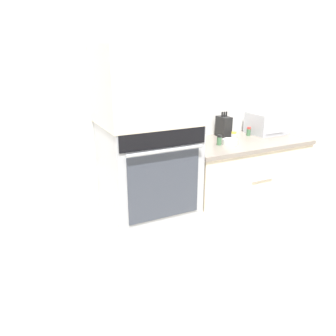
{
  "coord_description": "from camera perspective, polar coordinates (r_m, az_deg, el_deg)",
  "views": [
    {
      "loc": [
        -1.32,
        -2.0,
        1.66
      ],
      "look_at": [
        -0.22,
        0.21,
        0.79
      ],
      "focal_mm": 35.0,
      "sensor_mm": 36.0,
      "label": 1
    }
  ],
  "objects": [
    {
      "name": "condiment_jar_mid",
      "position": [
        3.07,
        11.37,
        5.54
      ],
      "size": [
        0.05,
        0.05,
        0.07
      ],
      "color": "silver",
      "rests_on": "counter_unit"
    },
    {
      "name": "counter_unit",
      "position": [
        3.22,
        12.21,
        -3.06
      ],
      "size": [
        1.18,
        0.63,
        0.91
      ],
      "color": "beige",
      "rests_on": "ground_plane"
    },
    {
      "name": "ground_plane",
      "position": [
        2.91,
        6.0,
        -15.47
      ],
      "size": [
        12.0,
        12.0,
        0.0
      ],
      "primitive_type": "plane",
      "color": "beige"
    },
    {
      "name": "bowl",
      "position": [
        2.91,
        10.74,
        4.53
      ],
      "size": [
        0.13,
        0.13,
        0.04
      ],
      "color": "white",
      "rests_on": "counter_unit"
    },
    {
      "name": "oven_cabinet_upper",
      "position": [
        2.5,
        -3.79,
        14.25
      ],
      "size": [
        0.72,
        0.6,
        0.57
      ],
      "color": "beige",
      "rests_on": "wall_oven"
    },
    {
      "name": "oven_cabinet_base",
      "position": [
        2.88,
        -3.25,
        -10.67
      ],
      "size": [
        0.72,
        0.6,
        0.44
      ],
      "color": "beige",
      "rests_on": "ground_plane"
    },
    {
      "name": "knife_block",
      "position": [
        3.15,
        9.66,
        7.15
      ],
      "size": [
        0.09,
        0.15,
        0.24
      ],
      "color": "black",
      "rests_on": "counter_unit"
    },
    {
      "name": "condiment_jar_near",
      "position": [
        3.25,
        13.87,
        6.2
      ],
      "size": [
        0.04,
        0.04,
        0.08
      ],
      "color": "#427047",
      "rests_on": "counter_unit"
    },
    {
      "name": "microwave",
      "position": [
        3.37,
        16.77,
        7.51
      ],
      "size": [
        0.33,
        0.29,
        0.21
      ],
      "color": "#B2B5BA",
      "rests_on": "counter_unit"
    },
    {
      "name": "wall_oven",
      "position": [
        2.63,
        -3.45,
        0.23
      ],
      "size": [
        0.69,
        0.64,
        0.71
      ],
      "color": "#9EA0A5",
      "rests_on": "oven_cabinet_base"
    },
    {
      "name": "wall_back",
      "position": [
        2.97,
        0.25,
        11.43
      ],
      "size": [
        8.0,
        0.05,
        2.5
      ],
      "color": "silver",
      "rests_on": "ground_plane"
    },
    {
      "name": "condiment_jar_far",
      "position": [
        2.86,
        8.92,
        4.83
      ],
      "size": [
        0.04,
        0.04,
        0.09
      ],
      "color": "#427047",
      "rests_on": "counter_unit"
    }
  ]
}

